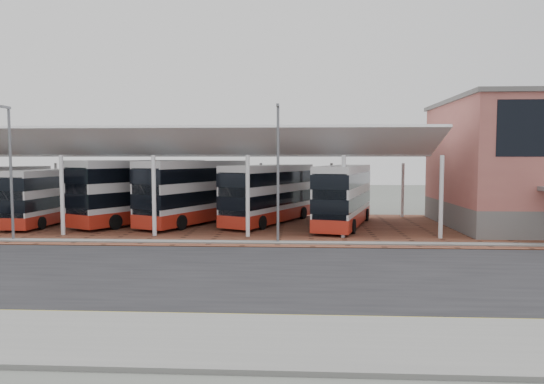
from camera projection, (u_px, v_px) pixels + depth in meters
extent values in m
plane|color=#4E524B|center=(229.00, 268.00, 22.22)|extent=(140.00, 140.00, 0.00)
cube|color=black|center=(226.00, 272.00, 21.22)|extent=(120.00, 14.00, 0.02)
cube|color=brown|center=(282.00, 227.00, 35.06)|extent=(72.00, 16.00, 0.06)
cube|color=slate|center=(182.00, 339.00, 13.25)|extent=(120.00, 4.00, 0.14)
cube|color=slate|center=(244.00, 243.00, 28.39)|extent=(120.00, 0.80, 0.14)
cube|color=#D1BB09|center=(197.00, 317.00, 15.24)|extent=(120.00, 0.12, 0.01)
cube|color=#D1BB09|center=(199.00, 314.00, 15.54)|extent=(120.00, 0.12, 0.01)
cylinder|color=white|center=(56.00, 189.00, 42.44)|extent=(0.26, 0.26, 4.60)
cylinder|color=white|center=(62.00, 196.00, 31.14)|extent=(0.26, 0.26, 5.20)
cylinder|color=white|center=(124.00, 189.00, 42.12)|extent=(0.26, 0.26, 4.60)
cylinder|color=white|center=(154.00, 196.00, 30.82)|extent=(0.26, 0.26, 5.20)
cylinder|color=white|center=(192.00, 190.00, 41.80)|extent=(0.26, 0.26, 4.60)
cylinder|color=white|center=(248.00, 196.00, 30.50)|extent=(0.26, 0.26, 5.20)
cylinder|color=white|center=(261.00, 190.00, 41.48)|extent=(0.26, 0.26, 4.60)
cylinder|color=white|center=(343.00, 197.00, 30.18)|extent=(0.26, 0.26, 5.20)
cylinder|color=white|center=(331.00, 190.00, 41.16)|extent=(0.26, 0.26, 4.60)
cylinder|color=white|center=(441.00, 197.00, 29.87)|extent=(0.26, 0.26, 5.20)
cylinder|color=white|center=(403.00, 190.00, 40.84)|extent=(0.26, 0.26, 4.60)
cube|color=silver|center=(163.00, 142.00, 32.77)|extent=(37.00, 4.95, 1.95)
cube|color=silver|center=(182.00, 147.00, 38.36)|extent=(37.00, 7.12, 1.43)
cylinder|color=slate|center=(11.00, 175.00, 28.96)|extent=(0.16, 0.16, 8.00)
cube|color=slate|center=(5.00, 107.00, 28.38)|extent=(0.15, 0.90, 0.15)
cylinder|color=slate|center=(278.00, 176.00, 28.11)|extent=(0.16, 0.16, 8.00)
cube|color=slate|center=(278.00, 106.00, 27.53)|extent=(0.15, 0.90, 0.15)
cylinder|color=black|center=(14.00, 211.00, 41.17)|extent=(0.57, 0.98, 0.94)
cylinder|color=black|center=(34.00, 212.00, 40.24)|extent=(0.57, 0.98, 0.94)
cube|color=silver|center=(51.00, 195.00, 36.75)|extent=(2.80, 10.02, 3.87)
cube|color=#A92415|center=(51.00, 216.00, 36.86)|extent=(2.84, 10.05, 0.81)
cube|color=black|center=(51.00, 200.00, 36.78)|extent=(2.84, 10.05, 0.86)
cube|color=black|center=(50.00, 181.00, 36.68)|extent=(2.84, 10.05, 0.86)
cube|color=black|center=(9.00, 202.00, 31.89)|extent=(2.03, 0.20, 3.24)
cylinder|color=black|center=(11.00, 223.00, 33.85)|extent=(0.30, 0.91, 0.90)
cylinder|color=black|center=(41.00, 223.00, 33.61)|extent=(0.30, 0.91, 0.90)
cylinder|color=black|center=(60.00, 213.00, 40.14)|extent=(0.30, 0.91, 0.90)
cylinder|color=black|center=(86.00, 213.00, 39.89)|extent=(0.30, 0.91, 0.90)
cube|color=silver|center=(142.00, 190.00, 37.30)|extent=(8.06, 11.38, 4.54)
cube|color=#A92415|center=(143.00, 213.00, 37.43)|extent=(8.11, 11.44, 0.95)
cube|color=black|center=(142.00, 196.00, 37.34)|extent=(8.11, 11.44, 1.00)
cube|color=black|center=(142.00, 174.00, 37.22)|extent=(8.11, 11.44, 1.00)
cube|color=black|center=(77.00, 196.00, 32.49)|extent=(2.11, 1.27, 3.80)
cylinder|color=black|center=(91.00, 219.00, 35.04)|extent=(0.78, 1.06, 1.06)
cylinder|color=black|center=(115.00, 222.00, 33.62)|extent=(0.78, 1.06, 1.06)
cylinder|color=black|center=(165.00, 210.00, 41.27)|extent=(0.78, 1.06, 1.06)
cylinder|color=black|center=(188.00, 212.00, 39.84)|extent=(0.78, 1.06, 1.06)
cube|color=silver|center=(197.00, 190.00, 37.12)|extent=(7.13, 11.56, 4.50)
cube|color=#A92415|center=(197.00, 214.00, 37.25)|extent=(7.18, 11.62, 0.94)
cube|color=black|center=(197.00, 196.00, 37.15)|extent=(7.18, 11.62, 0.99)
cube|color=black|center=(197.00, 174.00, 37.04)|extent=(7.18, 11.62, 0.99)
cube|color=black|center=(146.00, 197.00, 32.08)|extent=(2.19, 1.07, 3.77)
cylinder|color=black|center=(152.00, 220.00, 34.60)|extent=(0.70, 1.07, 1.05)
cylinder|color=black|center=(181.00, 222.00, 33.40)|extent=(0.70, 1.07, 1.05)
cylinder|color=black|center=(211.00, 210.00, 41.12)|extent=(0.70, 1.07, 1.05)
cylinder|color=black|center=(237.00, 212.00, 39.92)|extent=(0.70, 1.07, 1.05)
cube|color=silver|center=(270.00, 192.00, 37.04)|extent=(6.76, 10.73, 4.19)
cube|color=#A92415|center=(270.00, 215.00, 37.16)|extent=(6.81, 10.79, 0.88)
cube|color=black|center=(270.00, 198.00, 37.07)|extent=(6.81, 10.79, 0.93)
cube|color=black|center=(270.00, 178.00, 36.96)|extent=(6.81, 10.79, 0.93)
cube|color=black|center=(232.00, 199.00, 32.38)|extent=(2.03, 1.02, 3.51)
cylinder|color=black|center=(232.00, 220.00, 34.73)|extent=(0.66, 1.00, 0.97)
cylinder|color=black|center=(262.00, 223.00, 33.58)|extent=(0.66, 1.00, 0.97)
cylinder|color=black|center=(277.00, 211.00, 40.75)|extent=(0.66, 1.00, 0.97)
cylinder|color=black|center=(303.00, 213.00, 39.61)|extent=(0.66, 1.00, 0.97)
cube|color=silver|center=(344.00, 194.00, 35.26)|extent=(5.15, 10.93, 4.17)
cube|color=#A92415|center=(344.00, 217.00, 35.38)|extent=(5.20, 10.98, 0.87)
cube|color=black|center=(344.00, 200.00, 35.29)|extent=(5.20, 10.98, 0.92)
cube|color=black|center=(344.00, 179.00, 35.18)|extent=(5.20, 10.98, 0.92)
cube|color=black|center=(329.00, 202.00, 30.26)|extent=(2.13, 0.67, 3.49)
cylinder|color=black|center=(317.00, 225.00, 32.53)|extent=(0.52, 1.01, 0.97)
cylinder|color=black|center=(353.00, 226.00, 31.77)|extent=(0.52, 1.01, 0.97)
cylinder|color=black|center=(336.00, 214.00, 39.00)|extent=(0.52, 1.01, 0.97)
cylinder|color=black|center=(366.00, 215.00, 38.24)|extent=(0.52, 1.01, 0.97)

